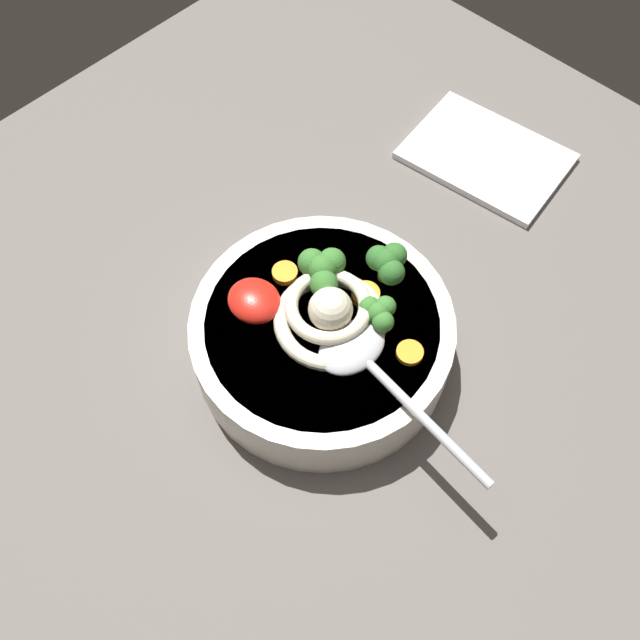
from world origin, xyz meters
TOP-DOWN VIEW (x-y plane):
  - table_slab at (0.00, 0.00)cm, footprint 91.32×91.32cm
  - soup_bowl at (0.24, 1.67)cm, footprint 22.35×22.35cm
  - noodle_pile at (-0.46, 1.25)cm, footprint 10.32×10.12cm
  - soup_spoon at (-5.03, 2.18)cm, footprint 17.45×6.39cm
  - chili_sauce_dollop at (5.04, 4.55)cm, footprint 4.66×4.20cm
  - broccoli_floret_beside_noodles at (-0.75, -5.39)cm, footprint 4.30×3.70cm
  - broccoli_floret_beside_chili at (-3.41, -1.41)cm, footprint 3.52×3.03cm
  - broccoli_floret_front at (2.52, -1.09)cm, footprint 4.65×4.00cm
  - carrot_slice_left at (-0.99, -2.60)cm, footprint 2.42×2.42cm
  - carrot_slice_far at (-7.20, -1.03)cm, footprint 2.21×2.21cm
  - carrot_slice_right at (5.53, 0.52)cm, footprint 2.22×2.22cm
  - folded_napkin at (3.57, -27.21)cm, footprint 17.41×13.50cm

SIDE VIEW (x-z plane):
  - table_slab at x=0.00cm, z-range 0.00..2.58cm
  - folded_napkin at x=3.57cm, z-range 2.58..3.38cm
  - soup_bowl at x=0.24cm, z-range 2.68..8.23cm
  - carrot_slice_far at x=-7.20cm, z-range 8.14..8.64cm
  - carrot_slice_right at x=5.53cm, z-range 8.14..8.80cm
  - carrot_slice_left at x=-0.99cm, z-range 8.14..8.93cm
  - soup_spoon at x=-5.03cm, z-range 8.14..9.74cm
  - chili_sauce_dollop at x=5.04cm, z-range 8.14..10.24cm
  - noodle_pile at x=-0.46cm, z-range 7.36..11.51cm
  - broccoli_floret_beside_chili at x=-3.41cm, z-range 8.49..11.27cm
  - broccoli_floret_beside_noodles at x=-0.75cm, z-range 8.57..11.97cm
  - broccoli_floret_front at x=2.52cm, z-range 8.61..12.28cm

